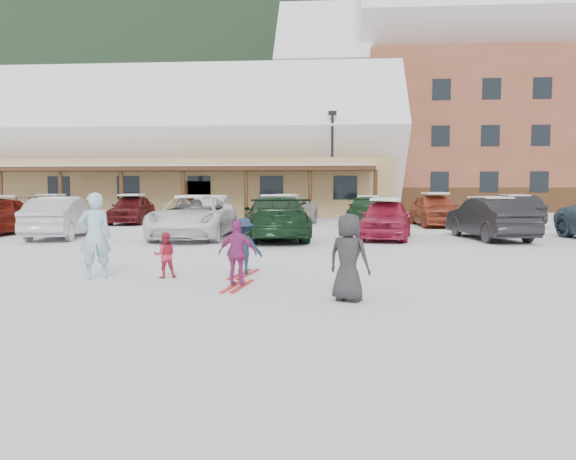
# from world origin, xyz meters

# --- Properties ---
(ground) EXTENTS (160.00, 160.00, 0.00)m
(ground) POSITION_xyz_m (0.00, 0.00, 0.00)
(ground) COLOR white
(ground) RESTS_ON ground
(forested_hillside) EXTENTS (300.00, 70.00, 38.00)m
(forested_hillside) POSITION_xyz_m (0.00, 85.00, 19.00)
(forested_hillside) COLOR black
(forested_hillside) RESTS_ON ground
(day_lodge) EXTENTS (29.12, 12.50, 10.38)m
(day_lodge) POSITION_xyz_m (-9.00, 27.96, 3.94)
(day_lodge) COLOR tan
(day_lodge) RESTS_ON ground
(alpine_hotel) EXTENTS (31.48, 14.01, 21.48)m
(alpine_hotel) POSITION_xyz_m (14.27, 38.00, 8.63)
(alpine_hotel) COLOR brown
(alpine_hotel) RESTS_ON ground
(lamp_post) EXTENTS (0.50, 0.25, 6.35)m
(lamp_post) POSITION_xyz_m (1.22, 23.29, 3.58)
(lamp_post) COLOR black
(lamp_post) RESTS_ON ground
(conifer_2) EXTENTS (5.28, 5.28, 12.24)m
(conifer_2) POSITION_xyz_m (-30.00, 42.00, 6.83)
(conifer_2) COLOR black
(conifer_2) RESTS_ON ground
(conifer_3) EXTENTS (3.96, 3.96, 9.18)m
(conifer_3) POSITION_xyz_m (6.00, 44.00, 5.12)
(conifer_3) COLOR black
(conifer_3) RESTS_ON ground
(adult_skier) EXTENTS (0.77, 0.70, 1.78)m
(adult_skier) POSITION_xyz_m (-3.64, 0.61, 0.89)
(adult_skier) COLOR #9FCCE5
(adult_skier) RESTS_ON ground
(toddler_red) EXTENTS (0.55, 0.49, 0.95)m
(toddler_red) POSITION_xyz_m (-2.25, 0.83, 0.48)
(toddler_red) COLOR #B9273F
(toddler_red) RESTS_ON ground
(child_navy) EXTENTS (0.86, 0.59, 1.23)m
(child_navy) POSITION_xyz_m (-0.67, 1.33, 0.61)
(child_navy) COLOR #18283D
(child_navy) RESTS_ON ground
(skis_child_navy) EXTENTS (0.44, 1.41, 0.03)m
(skis_child_navy) POSITION_xyz_m (-0.67, 1.33, 0.01)
(skis_child_navy) COLOR red
(skis_child_navy) RESTS_ON ground
(child_magenta) EXTENTS (0.78, 0.40, 1.27)m
(child_magenta) POSITION_xyz_m (-0.57, -0.10, 0.64)
(child_magenta) COLOR #9D2D74
(child_magenta) RESTS_ON ground
(skis_child_magenta) EXTENTS (0.37, 1.41, 0.03)m
(skis_child_magenta) POSITION_xyz_m (-0.57, -0.10, 0.01)
(skis_child_magenta) COLOR red
(skis_child_magenta) RESTS_ON ground
(bystander_dark) EXTENTS (0.84, 0.73, 1.46)m
(bystander_dark) POSITION_xyz_m (1.48, -1.26, 0.73)
(bystander_dark) COLOR #2A2A2D
(bystander_dark) RESTS_ON ground
(parked_car_1) EXTENTS (2.24, 4.65, 1.47)m
(parked_car_1) POSITION_xyz_m (-8.69, 9.32, 0.74)
(parked_car_1) COLOR #B7B6BB
(parked_car_1) RESTS_ON ground
(parked_car_2) EXTENTS (2.73, 5.62, 1.54)m
(parked_car_2) POSITION_xyz_m (-3.82, 9.59, 0.77)
(parked_car_2) COLOR white
(parked_car_2) RESTS_ON ground
(parked_car_3) EXTENTS (3.05, 5.68, 1.57)m
(parked_car_3) POSITION_xyz_m (-0.80, 9.33, 0.78)
(parked_car_3) COLOR black
(parked_car_3) RESTS_ON ground
(parked_car_4) EXTENTS (2.40, 4.47, 1.44)m
(parked_car_4) POSITION_xyz_m (3.15, 9.94, 0.72)
(parked_car_4) COLOR #AE2142
(parked_car_4) RESTS_ON ground
(parked_car_5) EXTENTS (2.33, 4.75, 1.50)m
(parked_car_5) POSITION_xyz_m (6.84, 9.99, 0.75)
(parked_car_5) COLOR black
(parked_car_5) RESTS_ON ground
(parked_car_7) EXTENTS (2.73, 5.24, 1.45)m
(parked_car_7) POSITION_xyz_m (-13.33, 17.62, 0.73)
(parked_car_7) COLOR gray
(parked_car_7) RESTS_ON ground
(parked_car_8) EXTENTS (2.16, 4.47, 1.47)m
(parked_car_8) POSITION_xyz_m (-8.92, 17.25, 0.73)
(parked_car_8) COLOR #571416
(parked_car_8) RESTS_ON ground
(parked_car_9) EXTENTS (1.55, 4.29, 1.41)m
(parked_car_9) POSITION_xyz_m (-4.66, 17.21, 0.70)
(parked_car_9) COLOR #AFAEB3
(parked_car_9) RESTS_ON ground
(parked_car_10) EXTENTS (3.24, 5.63, 1.48)m
(parked_car_10) POSITION_xyz_m (-1.05, 16.43, 0.74)
(parked_car_10) COLOR silver
(parked_car_10) RESTS_ON ground
(parked_car_11) EXTENTS (2.42, 5.03, 1.41)m
(parked_car_11) POSITION_xyz_m (2.96, 16.57, 0.71)
(parked_car_11) COLOR #1B3F20
(parked_car_11) RESTS_ON ground
(parked_car_12) EXTENTS (2.09, 4.71, 1.57)m
(parked_car_12) POSITION_xyz_m (6.10, 16.68, 0.79)
(parked_car_12) COLOR #A84328
(parked_car_12) RESTS_ON ground
(parked_car_13) EXTENTS (1.56, 4.44, 1.46)m
(parked_car_13) POSITION_xyz_m (9.95, 17.16, 0.73)
(parked_car_13) COLOR black
(parked_car_13) RESTS_ON ground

